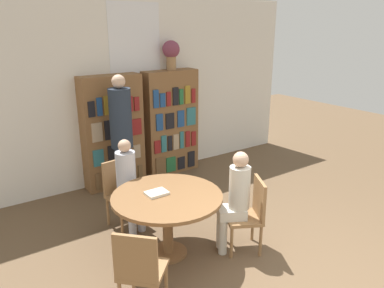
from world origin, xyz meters
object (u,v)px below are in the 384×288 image
(chair_near_camera, at_px, (140,268))
(bookshelf_left, at_px, (113,132))
(chair_left_side, at_px, (121,190))
(chair_far_side, at_px, (250,212))
(reading_table, at_px, (167,205))
(bookshelf_right, at_px, (171,123))
(seated_reader_right, at_px, (235,197))
(librarian_standing, at_px, (121,124))
(flower_vase, at_px, (171,52))
(seated_reader_left, at_px, (128,181))

(chair_near_camera, bearing_deg, bookshelf_left, 116.70)
(chair_left_side, relative_size, chair_far_side, 1.00)
(chair_near_camera, bearing_deg, reading_table, 90.00)
(bookshelf_left, xyz_separation_m, chair_left_side, (-0.44, -1.24, -0.42))
(bookshelf_left, height_order, bookshelf_right, same)
(reading_table, bearing_deg, chair_left_side, 97.97)
(chair_near_camera, height_order, chair_far_side, same)
(bookshelf_right, distance_m, seated_reader_right, 2.67)
(librarian_standing, bearing_deg, seated_reader_right, -77.72)
(chair_left_side, distance_m, chair_far_side, 1.72)
(chair_near_camera, height_order, librarian_standing, librarian_standing)
(flower_vase, xyz_separation_m, seated_reader_right, (-0.75, -2.56, -1.43))
(reading_table, bearing_deg, flower_vase, 56.81)
(seated_reader_left, height_order, seated_reader_right, seated_reader_right)
(chair_near_camera, relative_size, librarian_standing, 0.47)
(bookshelf_right, height_order, chair_near_camera, bookshelf_right)
(seated_reader_left, bearing_deg, bookshelf_right, -144.73)
(bookshelf_right, xyz_separation_m, chair_far_side, (-0.55, -2.64, -0.42))
(seated_reader_right, bearing_deg, chair_far_side, -90.00)
(bookshelf_left, height_order, chair_near_camera, bookshelf_left)
(chair_left_side, bearing_deg, chair_near_camera, 63.00)
(seated_reader_left, xyz_separation_m, librarian_standing, (0.35, 0.92, 0.50))
(flower_vase, bearing_deg, seated_reader_left, -137.31)
(bookshelf_right, relative_size, librarian_standing, 0.96)
(bookshelf_right, bearing_deg, chair_near_camera, -126.22)
(chair_far_side, bearing_deg, reading_table, 90.00)
(librarian_standing, bearing_deg, chair_near_camera, -111.57)
(bookshelf_left, xyz_separation_m, seated_reader_left, (-0.42, -1.42, -0.23))
(flower_vase, bearing_deg, librarian_standing, -157.07)
(chair_near_camera, relative_size, chair_left_side, 1.00)
(chair_far_side, bearing_deg, bookshelf_left, 39.55)
(bookshelf_right, relative_size, chair_far_side, 2.07)
(bookshelf_left, distance_m, chair_near_camera, 3.06)
(bookshelf_right, height_order, flower_vase, flower_vase)
(bookshelf_right, distance_m, chair_near_camera, 3.57)
(reading_table, xyz_separation_m, chair_far_side, (0.85, -0.45, -0.15))
(seated_reader_right, bearing_deg, bookshelf_right, 12.42)
(chair_left_side, xyz_separation_m, seated_reader_right, (0.82, -1.32, 0.20))
(bookshelf_right, height_order, seated_reader_left, bookshelf_right)
(bookshelf_right, distance_m, seated_reader_left, 2.09)
(bookshelf_right, xyz_separation_m, chair_near_camera, (-2.10, -2.86, -0.42))
(flower_vase, bearing_deg, chair_near_camera, -126.63)
(chair_near_camera, height_order, seated_reader_left, seated_reader_left)
(bookshelf_right, relative_size, chair_left_side, 2.07)
(bookshelf_right, bearing_deg, bookshelf_left, 179.98)
(chair_left_side, relative_size, librarian_standing, 0.47)
(chair_left_side, relative_size, seated_reader_left, 0.73)
(flower_vase, height_order, seated_reader_left, flower_vase)
(seated_reader_left, height_order, librarian_standing, librarian_standing)
(bookshelf_left, bearing_deg, chair_near_camera, -109.33)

